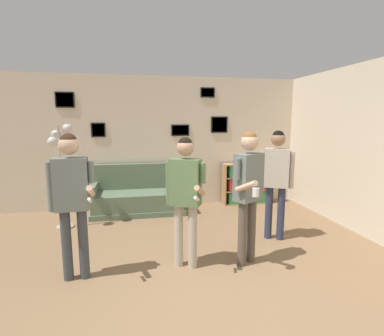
% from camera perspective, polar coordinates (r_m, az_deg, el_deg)
% --- Properties ---
extents(ground_plane, '(20.00, 20.00, 0.00)m').
position_cam_1_polar(ground_plane, '(3.08, 6.03, -27.08)').
color(ground_plane, '#846647').
extents(wall_back, '(7.91, 0.08, 2.70)m').
position_cam_1_polar(wall_back, '(6.34, -4.28, 4.95)').
color(wall_back, beige).
rests_on(wall_back, ground_plane).
extents(wall_right, '(0.06, 6.28, 2.70)m').
position_cam_1_polar(wall_right, '(5.60, 28.25, 3.28)').
color(wall_right, beige).
rests_on(wall_right, ground_plane).
extents(couch, '(1.78, 0.80, 0.93)m').
position_cam_1_polar(couch, '(6.06, -10.23, -5.47)').
color(couch, '#5B7056').
rests_on(couch, ground_plane).
extents(bookshelf, '(1.10, 0.30, 0.89)m').
position_cam_1_polar(bookshelf, '(6.67, 10.50, -2.91)').
color(bookshelf, '#A87F51').
rests_on(bookshelf, ground_plane).
extents(floor_lamp, '(0.37, 0.40, 1.75)m').
position_cam_1_polar(floor_lamp, '(5.37, -23.86, 2.70)').
color(floor_lamp, '#ADA89E').
rests_on(floor_lamp, ground_plane).
extents(person_player_foreground_left, '(0.51, 0.44, 1.68)m').
position_cam_1_polar(person_player_foreground_left, '(3.57, -21.95, -4.20)').
color(person_player_foreground_left, '#3D4247').
rests_on(person_player_foreground_left, ground_plane).
extents(person_player_foreground_center, '(0.45, 0.58, 1.62)m').
position_cam_1_polar(person_player_foreground_center, '(3.61, -1.29, -4.10)').
color(person_player_foreground_center, '#B7AD99').
rests_on(person_player_foreground_center, ground_plane).
extents(person_watcher_holding_cup, '(0.44, 0.56, 1.68)m').
position_cam_1_polar(person_watcher_holding_cup, '(3.75, 10.72, -3.02)').
color(person_watcher_holding_cup, brown).
rests_on(person_watcher_holding_cup, ground_plane).
extents(person_spectator_near_bookshelf, '(0.44, 0.35, 1.66)m').
position_cam_1_polar(person_spectator_near_bookshelf, '(4.66, 15.81, -1.04)').
color(person_spectator_near_bookshelf, '#2D334C').
rests_on(person_spectator_near_bookshelf, ground_plane).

